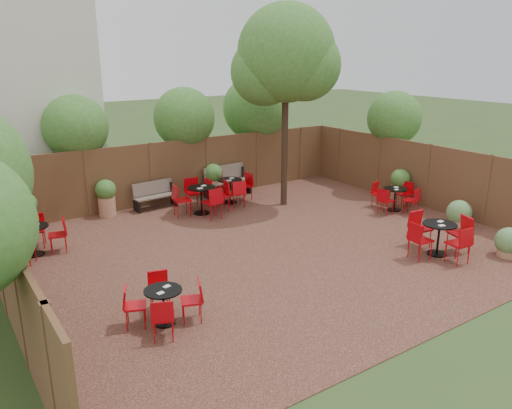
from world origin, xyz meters
TOP-DOWN VIEW (x-y plane):
  - ground at (0.00, 0.00)m, footprint 80.00×80.00m
  - courtyard_paving at (0.00, 0.00)m, footprint 12.00×10.00m
  - fence_back at (0.00, 5.00)m, footprint 12.00×0.08m
  - fence_left at (-6.00, 0.00)m, footprint 0.08×10.00m
  - fence_right at (6.00, 0.00)m, footprint 0.08×10.00m
  - neighbour_building at (-4.50, 8.00)m, footprint 5.00×4.00m
  - overhang_foliage at (-2.30, 2.76)m, footprint 15.27×10.51m
  - courtyard_tree at (2.46, 2.68)m, footprint 2.96×2.90m
  - park_bench_left at (-1.10, 4.62)m, footprint 1.39×0.56m
  - park_bench_right at (1.51, 4.63)m, footprint 1.69×0.72m
  - bistro_tables at (0.21, 1.13)m, footprint 11.40×8.11m
  - planters at (0.14, 3.66)m, footprint 10.98×4.56m
  - low_shrubs at (4.63, -3.32)m, footprint 1.74×3.63m

SIDE VIEW (x-z plane):
  - ground at x=0.00m, z-range 0.00..0.00m
  - courtyard_paving at x=0.00m, z-range 0.00..0.02m
  - low_shrubs at x=4.63m, z-range 0.00..0.74m
  - park_bench_left at x=-1.10m, z-range 0.03..0.87m
  - bistro_tables at x=0.21m, z-range -0.01..0.93m
  - park_bench_right at x=1.51m, z-range 0.03..1.05m
  - planters at x=0.14m, z-range 0.05..1.18m
  - fence_back at x=0.00m, z-range 0.00..2.00m
  - fence_left at x=-6.00m, z-range 0.00..2.00m
  - fence_right at x=6.00m, z-range 0.00..2.00m
  - overhang_foliage at x=-2.30m, z-range 1.42..3.91m
  - neighbour_building at x=-4.50m, z-range 0.00..8.00m
  - courtyard_tree at x=2.46m, z-range 1.43..7.52m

